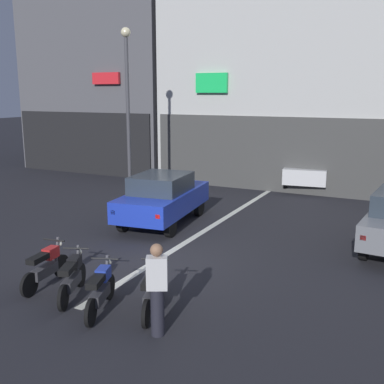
{
  "coord_description": "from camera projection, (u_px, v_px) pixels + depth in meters",
  "views": [
    {
      "loc": [
        5.73,
        -9.48,
        4.14
      ],
      "look_at": [
        0.02,
        2.0,
        1.4
      ],
      "focal_mm": 43.12,
      "sensor_mm": 36.0,
      "label": 1
    }
  ],
  "objects": [
    {
      "name": "ground_plane",
      "position": [
        156.0,
        261.0,
        11.66
      ],
      "size": [
        120.0,
        120.0,
        0.0
      ],
      "primitive_type": "plane",
      "color": "#232328"
    },
    {
      "name": "lane_centre_line",
      "position": [
        240.0,
        209.0,
        16.92
      ],
      "size": [
        0.2,
        18.0,
        0.01
      ],
      "primitive_type": "cube",
      "color": "silver",
      "rests_on": "ground"
    },
    {
      "name": "building_mid_block",
      "position": [
        290.0,
        6.0,
        21.61
      ],
      "size": [
        10.5,
        7.26,
        16.42
      ],
      "color": "silver",
      "rests_on": "ground"
    },
    {
      "name": "car_blue_crossing_near",
      "position": [
        163.0,
        197.0,
        14.84
      ],
      "size": [
        2.22,
        4.28,
        1.64
      ],
      "color": "black",
      "rests_on": "ground"
    },
    {
      "name": "car_white_down_street",
      "position": [
        309.0,
        168.0,
        20.74
      ],
      "size": [
        2.27,
        4.29,
        1.64
      ],
      "color": "black",
      "rests_on": "ground"
    },
    {
      "name": "street_lamp",
      "position": [
        128.0,
        98.0,
        17.27
      ],
      "size": [
        0.36,
        0.36,
        6.51
      ],
      "color": "#47474C",
      "rests_on": "ground"
    },
    {
      "name": "motorcycle_red_row_leftmost",
      "position": [
        46.0,
        266.0,
        10.05
      ],
      "size": [
        0.55,
        1.66,
        0.98
      ],
      "color": "black",
      "rests_on": "ground"
    },
    {
      "name": "motorcycle_black_row_left_mid",
      "position": [
        72.0,
        277.0,
        9.48
      ],
      "size": [
        0.75,
        1.57,
        0.98
      ],
      "color": "black",
      "rests_on": "ground"
    },
    {
      "name": "motorcycle_blue_row_centre",
      "position": [
        101.0,
        289.0,
        8.86
      ],
      "size": [
        0.69,
        1.6,
        0.98
      ],
      "color": "black",
      "rests_on": "ground"
    },
    {
      "name": "motorcycle_silver_row_right_mid",
      "position": [
        152.0,
        290.0,
        8.83
      ],
      "size": [
        0.7,
        1.59,
        0.98
      ],
      "color": "black",
      "rests_on": "ground"
    },
    {
      "name": "person_by_motorcycles",
      "position": [
        157.0,
        289.0,
        7.91
      ],
      "size": [
        0.42,
        0.36,
        1.67
      ],
      "color": "#23232D",
      "rests_on": "ground"
    }
  ]
}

